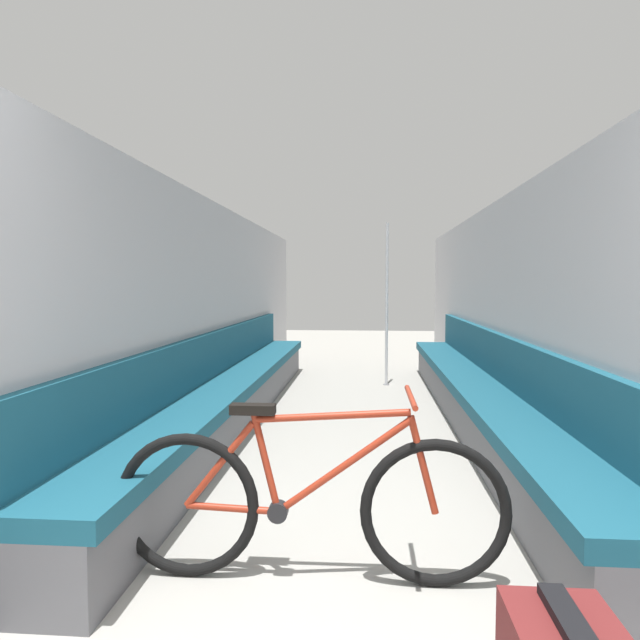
% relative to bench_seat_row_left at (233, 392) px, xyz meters
% --- Properties ---
extents(wall_left, '(0.10, 11.05, 2.14)m').
position_rel_bench_seat_row_left_xyz_m(wall_left, '(-0.27, -0.24, 0.78)').
color(wall_left, '#B2B2B7').
rests_on(wall_left, ground).
extents(wall_right, '(0.10, 11.05, 2.14)m').
position_rel_bench_seat_row_left_xyz_m(wall_right, '(2.58, -0.24, 0.78)').
color(wall_right, '#B2B2B7').
rests_on(wall_right, ground).
extents(bench_seat_row_left, '(0.50, 6.68, 0.87)m').
position_rel_bench_seat_row_left_xyz_m(bench_seat_row_left, '(0.00, 0.00, 0.00)').
color(bench_seat_row_left, '#5B5B60').
rests_on(bench_seat_row_left, ground).
extents(bench_seat_row_right, '(0.50, 6.68, 0.87)m').
position_rel_bench_seat_row_left_xyz_m(bench_seat_row_right, '(2.31, 0.00, 0.00)').
color(bench_seat_row_right, '#5B5B60').
rests_on(bench_seat_row_right, ground).
extents(bicycle, '(1.77, 0.46, 0.85)m').
position_rel_bench_seat_row_left_xyz_m(bicycle, '(1.02, -2.87, 0.07)').
color(bicycle, black).
rests_on(bicycle, ground).
extents(grab_pole_near, '(0.08, 0.08, 2.12)m').
position_rel_bench_seat_row_left_xyz_m(grab_pole_near, '(1.54, 2.14, 0.74)').
color(grab_pole_near, gray).
rests_on(grab_pole_near, ground).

